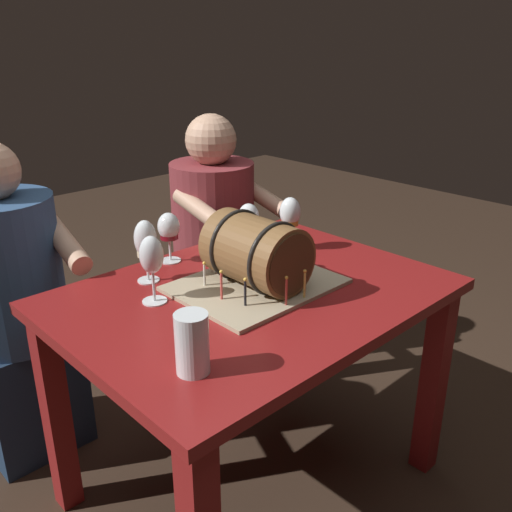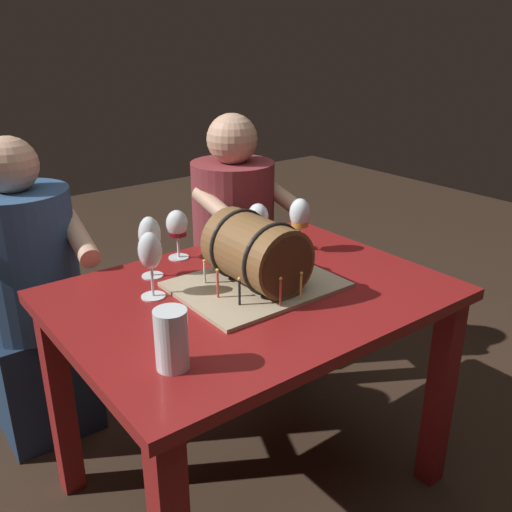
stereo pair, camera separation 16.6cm
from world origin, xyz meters
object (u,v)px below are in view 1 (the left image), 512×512
(wine_glass_white, at_px, (146,242))
(beer_pint, at_px, (192,346))
(dining_table, at_px, (253,327))
(wine_glass_red, at_px, (169,229))
(wine_glass_rose, at_px, (249,219))
(barrel_cake, at_px, (256,256))
(wine_glass_empty, at_px, (151,257))
(person_seated_right, at_px, (214,249))
(wine_glass_amber, at_px, (290,214))
(person_seated_left, at_px, (15,314))

(wine_glass_white, relative_size, beer_pint, 1.35)
(dining_table, height_order, wine_glass_red, wine_glass_red)
(wine_glass_rose, xyz_separation_m, beer_pint, (-0.61, -0.47, -0.05))
(wine_glass_red, height_order, beer_pint, wine_glass_red)
(barrel_cake, distance_m, wine_glass_red, 0.35)
(wine_glass_empty, bearing_deg, dining_table, -28.26)
(beer_pint, distance_m, person_seated_right, 1.30)
(wine_glass_rose, distance_m, wine_glass_empty, 0.49)
(beer_pint, bearing_deg, wine_glass_red, 58.79)
(barrel_cake, relative_size, wine_glass_amber, 2.47)
(wine_glass_rose, bearing_deg, dining_table, -130.84)
(person_seated_left, bearing_deg, barrel_cake, -56.46)
(wine_glass_rose, bearing_deg, wine_glass_amber, -38.42)
(wine_glass_rose, height_order, person_seated_left, person_seated_left)
(wine_glass_empty, relative_size, beer_pint, 1.37)
(barrel_cake, distance_m, wine_glass_rose, 0.31)
(wine_glass_empty, bearing_deg, beer_pint, -111.05)
(wine_glass_rose, distance_m, wine_glass_amber, 0.15)
(wine_glass_red, xyz_separation_m, beer_pint, (-0.35, -0.58, -0.05))
(dining_table, relative_size, beer_pint, 7.70)
(wine_glass_amber, height_order, person_seated_left, person_seated_left)
(beer_pint, height_order, person_seated_left, person_seated_left)
(barrel_cake, xyz_separation_m, person_seated_right, (0.43, 0.72, -0.29))
(wine_glass_white, xyz_separation_m, person_seated_left, (-0.26, 0.46, -0.32))
(barrel_cake, bearing_deg, wine_glass_empty, 155.96)
(barrel_cake, xyz_separation_m, wine_glass_white, (-0.21, 0.26, 0.03))
(barrel_cake, xyz_separation_m, person_seated_left, (-0.48, 0.72, -0.30))
(wine_glass_rose, relative_size, wine_glass_empty, 0.86)
(dining_table, xyz_separation_m, wine_glass_amber, (0.33, 0.16, 0.25))
(wine_glass_white, bearing_deg, barrel_cake, -50.83)
(wine_glass_red, height_order, wine_glass_empty, wine_glass_empty)
(dining_table, xyz_separation_m, wine_glass_white, (-0.19, 0.27, 0.25))
(wine_glass_empty, bearing_deg, wine_glass_white, 63.15)
(wine_glass_rose, distance_m, person_seated_right, 0.62)
(wine_glass_empty, relative_size, wine_glass_amber, 1.05)
(barrel_cake, bearing_deg, wine_glass_white, 129.17)
(wine_glass_white, height_order, wine_glass_amber, wine_glass_white)
(wine_glass_rose, relative_size, wine_glass_white, 0.87)
(dining_table, distance_m, wine_glass_red, 0.43)
(wine_glass_red, bearing_deg, dining_table, -83.15)
(barrel_cake, height_order, wine_glass_empty, barrel_cake)
(dining_table, distance_m, barrel_cake, 0.23)
(barrel_cake, xyz_separation_m, beer_pint, (-0.42, -0.23, -0.03))
(wine_glass_rose, height_order, person_seated_right, person_seated_right)
(dining_table, relative_size, barrel_cake, 2.38)
(barrel_cake, bearing_deg, person_seated_left, 123.54)
(dining_table, xyz_separation_m, wine_glass_empty, (-0.26, 0.14, 0.26))
(barrel_cake, height_order, wine_glass_amber, barrel_cake)
(dining_table, bearing_deg, wine_glass_empty, 151.74)
(person_seated_right, bearing_deg, wine_glass_rose, -116.04)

